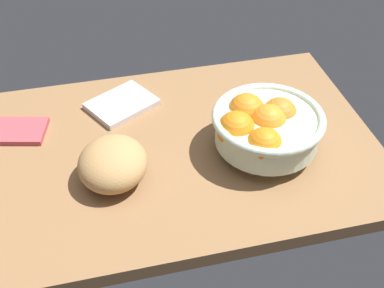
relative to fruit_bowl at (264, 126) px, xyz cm
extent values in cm
cube|color=olive|center=(16.62, -5.04, -7.56)|extent=(81.21, 53.83, 3.00)
cylinder|color=silver|center=(-0.72, 0.03, -4.86)|extent=(9.68, 9.68, 2.39)
cylinder|color=silver|center=(-0.72, 0.03, -0.80)|extent=(19.84, 19.84, 5.74)
torus|color=silver|center=(-0.72, 0.03, 2.07)|extent=(21.44, 21.44, 1.60)
sphere|color=orange|center=(-3.68, -1.75, 0.71)|extent=(6.96, 6.96, 6.96)
sphere|color=orange|center=(2.11, 5.93, 0.68)|extent=(6.80, 6.80, 6.80)
sphere|color=orange|center=(2.23, -4.13, 0.78)|extent=(7.39, 7.39, 7.39)
sphere|color=orange|center=(-0.72, 0.03, 0.76)|extent=(7.28, 7.28, 7.28)
sphere|color=orange|center=(5.78, 0.74, 0.77)|extent=(7.34, 7.34, 7.34)
ellipsoid|color=tan|center=(29.05, 1.21, -2.21)|extent=(15.43, 16.31, 7.69)
cube|color=#B1444C|center=(47.18, -16.51, -5.50)|extent=(13.58, 10.63, 1.11)
cube|color=silver|center=(24.91, -20.46, -5.39)|extent=(16.83, 15.62, 1.33)
camera|label=1|loc=(30.19, 68.27, 60.54)|focal=46.94mm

